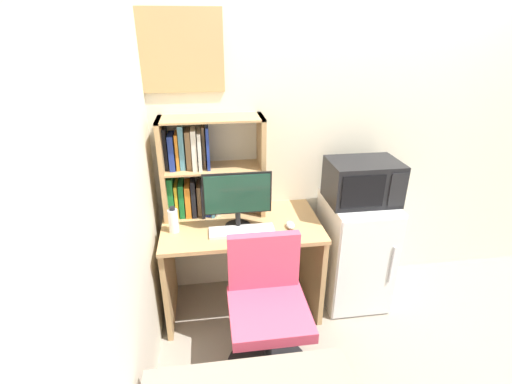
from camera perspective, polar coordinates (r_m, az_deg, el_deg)
The scene contains 12 objects.
wall_back at distance 3.13m, azimuth 23.46°, elevation 9.30°, with size 6.40×0.04×2.60m, color silver.
wall_left at distance 1.28m, azimuth -25.99°, elevation -12.33°, with size 0.04×4.40×2.60m, color silver.
desk at distance 2.72m, azimuth -2.21°, elevation -9.21°, with size 1.11×0.64×0.74m.
hutch_bookshelf at distance 2.63m, azimuth -8.80°, elevation 3.35°, with size 0.72×0.26×0.71m.
monitor at distance 2.44m, azimuth -2.90°, elevation -0.86°, with size 0.46×0.18×0.40m.
keyboard at distance 2.48m, azimuth -2.20°, elevation -6.08°, with size 0.44×0.14×0.02m, color silver.
computer_mouse at distance 2.54m, azimuth 5.37°, elevation -5.13°, with size 0.06×0.10×0.04m, color silver.
water_bottle at distance 2.52m, azimuth -12.73°, elevation -4.32°, with size 0.07×0.07×0.18m.
mini_fridge at distance 2.97m, azimuth 14.97°, elevation -8.74°, with size 0.47×0.56×0.85m.
microwave at distance 2.71m, azimuth 16.25°, elevation 1.59°, with size 0.49×0.35×0.30m.
desk_chair at distance 2.36m, azimuth 1.75°, elevation -18.95°, with size 0.53×0.53×0.89m.
wall_corkboard at distance 2.57m, azimuth -13.32°, elevation 20.56°, with size 0.69×0.02×0.52m, color tan.
Camera 1 is at (-1.20, -2.57, 2.01)m, focal length 25.71 mm.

